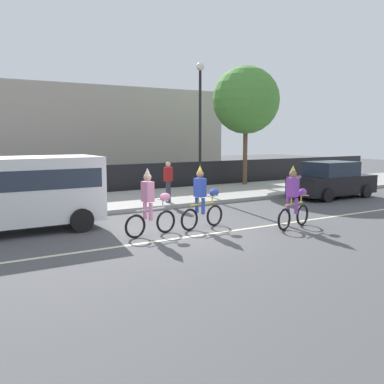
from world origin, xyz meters
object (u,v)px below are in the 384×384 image
(parade_cyclist_pink, at_px, (151,206))
(street_lamp_post, at_px, (200,109))
(parade_cyclist_cobalt, at_px, (203,201))
(parked_van_white, at_px, (14,189))
(pedestrian_onlooker, at_px, (168,181))
(parade_cyclist_purple, at_px, (294,201))
(parked_car_black, at_px, (332,181))

(parade_cyclist_pink, relative_size, street_lamp_post, 0.33)
(parade_cyclist_cobalt, distance_m, parked_van_white, 5.50)
(parade_cyclist_cobalt, bearing_deg, parade_cyclist_pink, -178.02)
(parked_van_white, relative_size, pedestrian_onlooker, 3.09)
(street_lamp_post, xyz_separation_m, pedestrian_onlooker, (-2.53, -1.56, -2.97))
(parade_cyclist_cobalt, bearing_deg, parade_cyclist_purple, -30.97)
(street_lamp_post, bearing_deg, parked_van_white, -158.13)
(parade_cyclist_pink, xyz_separation_m, parked_car_black, (10.43, 2.59, -0.06))
(parked_van_white, relative_size, street_lamp_post, 0.85)
(parade_cyclist_pink, relative_size, parade_cyclist_purple, 1.00)
(parade_cyclist_purple, height_order, pedestrian_onlooker, parade_cyclist_purple)
(parade_cyclist_cobalt, height_order, pedestrian_onlooker, parade_cyclist_cobalt)
(parked_van_white, height_order, street_lamp_post, street_lamp_post)
(parade_cyclist_purple, distance_m, pedestrian_onlooker, 5.89)
(parade_cyclist_pink, xyz_separation_m, parade_cyclist_cobalt, (1.77, 0.06, 0.00))
(parade_cyclist_pink, relative_size, parade_cyclist_cobalt, 1.00)
(parked_car_black, relative_size, street_lamp_post, 0.70)
(parade_cyclist_cobalt, distance_m, street_lamp_post, 7.67)
(parade_cyclist_cobalt, xyz_separation_m, parked_car_black, (8.66, 2.52, -0.06))
(pedestrian_onlooker, bearing_deg, parked_van_white, -162.67)
(parade_cyclist_pink, distance_m, parade_cyclist_purple, 4.37)
(parade_cyclist_pink, bearing_deg, parked_car_black, 13.93)
(parked_van_white, xyz_separation_m, pedestrian_onlooker, (6.14, 1.92, -0.27))
(parade_cyclist_cobalt, height_order, parked_van_white, parked_van_white)
(parked_van_white, bearing_deg, parade_cyclist_purple, -27.88)
(parked_car_black, height_order, pedestrian_onlooker, pedestrian_onlooker)
(parade_cyclist_purple, bearing_deg, parked_van_white, 152.12)
(parade_cyclist_purple, height_order, street_lamp_post, street_lamp_post)
(parked_car_black, height_order, street_lamp_post, street_lamp_post)
(parade_cyclist_cobalt, height_order, street_lamp_post, street_lamp_post)
(parade_cyclist_purple, bearing_deg, street_lamp_post, 79.42)
(parade_cyclist_purple, height_order, parked_car_black, parade_cyclist_purple)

